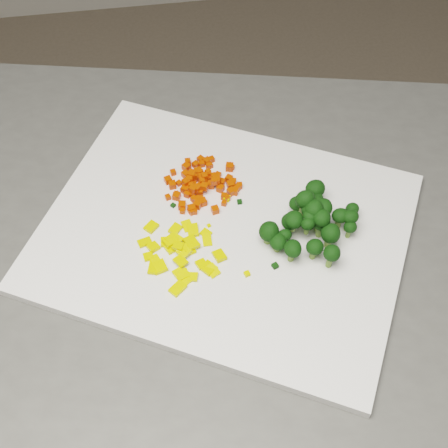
{
  "coord_description": "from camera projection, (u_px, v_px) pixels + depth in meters",
  "views": [
    {
      "loc": [
        -0.38,
        -0.34,
        1.55
      ],
      "look_at": [
        -0.31,
        0.13,
        0.92
      ],
      "focal_mm": 50.0,
      "sensor_mm": 36.0,
      "label": 1
    }
  ],
  "objects": [
    {
      "name": "broccoli_floret_6",
      "position": [
        277.0,
        244.0,
        0.76
      ],
      "size": [
        0.03,
        0.03,
        0.03
      ],
      "primitive_type": null,
      "color": "black",
      "rests_on": "broccoli_pile"
    },
    {
      "name": "broccoli_floret_5",
      "position": [
        313.0,
        208.0,
        0.79
      ],
      "size": [
        0.04,
        0.04,
        0.04
      ],
      "primitive_type": null,
      "color": "black",
      "rests_on": "broccoli_pile"
    },
    {
      "name": "broccoli_floret_21",
      "position": [
        292.0,
        252.0,
        0.75
      ],
      "size": [
        0.03,
        0.03,
        0.03
      ],
      "primitive_type": null,
      "color": "black",
      "rests_on": "broccoli_pile"
    },
    {
      "name": "carrot_cube_45",
      "position": [
        213.0,
        177.0,
        0.83
      ],
      "size": [
        0.01,
        0.01,
        0.01
      ],
      "primitive_type": "cube",
      "rotation": [
        0.0,
        0.0,
        1.62
      ],
      "color": "#C12702",
      "rests_on": "carrot_pile"
    },
    {
      "name": "carrot_cube_54",
      "position": [
        186.0,
        167.0,
        0.85
      ],
      "size": [
        0.01,
        0.01,
        0.01
      ],
      "primitive_type": "cube",
      "rotation": [
        0.0,
        0.0,
        0.65
      ],
      "color": "#C12702",
      "rests_on": "carrot_pile"
    },
    {
      "name": "broccoli_floret_26",
      "position": [
        320.0,
        222.0,
        0.76
      ],
      "size": [
        0.03,
        0.03,
        0.03
      ],
      "primitive_type": null,
      "color": "black",
      "rests_on": "broccoli_pile"
    },
    {
      "name": "broccoli_floret_24",
      "position": [
        312.0,
        213.0,
        0.77
      ],
      "size": [
        0.03,
        0.03,
        0.04
      ],
      "primitive_type": null,
      "color": "black",
      "rests_on": "broccoli_pile"
    },
    {
      "name": "pepper_chunk_20",
      "position": [
        151.0,
        227.0,
        0.79
      ],
      "size": [
        0.02,
        0.02,
        0.01
      ],
      "primitive_type": "cube",
      "rotation": [
        -0.02,
        0.06,
        2.34
      ],
      "color": "yellow",
      "rests_on": "pepper_pile"
    },
    {
      "name": "carrot_cube_43",
      "position": [
        172.0,
        185.0,
        0.83
      ],
      "size": [
        0.01,
        0.01,
        0.01
      ],
      "primitive_type": "cube",
      "rotation": [
        0.0,
        0.0,
        1.65
      ],
      "color": "#C12702",
      "rests_on": "carrot_pile"
    },
    {
      "name": "pepper_chunk_28",
      "position": [
        213.0,
        271.0,
        0.75
      ],
      "size": [
        0.02,
        0.02,
        0.01
      ],
      "primitive_type": "cube",
      "rotation": [
        0.1,
        -0.11,
        0.48
      ],
      "color": "yellow",
      "rests_on": "pepper_pile"
    },
    {
      "name": "carrot_cube_42",
      "position": [
        190.0,
        211.0,
        0.81
      ],
      "size": [
        0.01,
        0.01,
        0.01
      ],
      "primitive_type": "cube",
      "rotation": [
        0.0,
        0.0,
        0.34
      ],
      "color": "#C12702",
      "rests_on": "carrot_pile"
    },
    {
      "name": "broccoli_floret_10",
      "position": [
        323.0,
        209.0,
        0.78
      ],
      "size": [
        0.03,
        0.03,
        0.03
      ],
      "primitive_type": null,
      "color": "black",
      "rests_on": "broccoli_pile"
    },
    {
      "name": "carrot_cube_50",
      "position": [
        194.0,
        199.0,
        0.82
      ],
      "size": [
        0.01,
        0.01,
        0.01
      ],
      "primitive_type": "cube",
      "rotation": [
        0.0,
        0.0,
        0.74
      ],
      "color": "#C12702",
      "rests_on": "carrot_pile"
    },
    {
      "name": "broccoli_floret_16",
      "position": [
        349.0,
        230.0,
        0.77
      ],
      "size": [
        0.02,
        0.02,
        0.03
      ],
      "primitive_type": null,
      "color": "black",
      "rests_on": "broccoli_pile"
    },
    {
      "name": "carrot_cube_60",
      "position": [
        220.0,
        188.0,
        0.83
      ],
      "size": [
        0.01,
        0.01,
        0.01
      ],
      "primitive_type": "cube",
      "rotation": [
        0.0,
        0.0,
        0.96
      ],
      "color": "#C12702",
      "rests_on": "carrot_pile"
    },
    {
      "name": "carrot_cube_20",
      "position": [
        173.0,
        172.0,
        0.85
      ],
      "size": [
        0.01,
        0.01,
        0.01
      ],
      "primitive_type": "cube",
      "rotation": [
        0.0,
        0.0,
        1.79
      ],
      "color": "#C12702",
      "rests_on": "carrot_pile"
    },
    {
      "name": "pepper_chunk_26",
      "position": [
        175.0,
        229.0,
        0.79
      ],
      "size": [
        0.02,
        0.02,
        0.01
      ],
      "primitive_type": "cube",
      "rotation": [
        0.03,
        -0.11,
        2.45
      ],
      "color": "yellow",
      "rests_on": "pepper_pile"
    },
    {
      "name": "carrot_cube_16",
      "position": [
        191.0,
        185.0,
        0.82
      ],
      "size": [
        0.01,
        0.01,
        0.01
      ],
      "primitive_type": "cube",
      "rotation": [
        0.0,
        0.0,
        1.42
      ],
      "color": "#C12702",
      "rests_on": "carrot_pile"
    },
    {
      "name": "pepper_chunk_9",
      "position": [
        182.0,
        275.0,
        0.75
      ],
      "size": [
        0.02,
        0.02,
        0.0
      ],
      "primitive_type": "cube",
      "rotation": [
        0.01,
        -0.01,
        1.85
      ],
      "color": "yellow",
      "rests_on": "pepper_pile"
    },
    {
      "name": "carrot_cube_79",
      "position": [
        199.0,
        192.0,
        0.82
      ],
      "size": [
        0.01,
        0.01,
        0.01
      ],
      "primitive_type": "cube",
      "rotation": [
        0.0,
        0.0,
        1.39
      ],
      "color": "#C12702",
      "rests_on": "carrot_pile"
    },
    {
      "name": "pepper_chunk_16",
      "position": [
        206.0,
        233.0,
        0.79
      ],
      "size": [
        0.02,
        0.02,
        0.01
      ],
      "primitive_type": "cube",
      "rotation": [
        0.02,
        -0.1,
        2.38
      ],
      "color": "yellow",
      "rests_on": "pepper_pile"
    },
    {
      "name": "counter_block",
      "position": [
        248.0,
        374.0,
        1.16
      ],
      "size": [
        1.0,
        0.79,
        0.9
      ],
      "primitive_type": "cube",
      "rotation": [
        0.0,
        0.0,
        -0.22
      ],
      "color": "#494947",
      "rests_on": "ground"
    },
    {
      "name": "stray_bit_5",
      "position": [
        179.0,
        183.0,
        0.84
      ],
      "size": [
        0.01,
        0.01,
        0.0
      ],
      "primitive_type": "cube",
      "rotation": [
        0.0,
        0.0,
        2.16
      ],
      "color": "#C12702",
      "rests_on": "cutting_board"
    },
    {
      "name": "carrot_cube_80",
      "position": [
        177.0,
        196.0,
        0.82
      ],
      "size": [
        0.01,
        0.01,
        0.01
      ],
      "primitive_type": "cube",
      "rotation": [
        0.0,
        0.0,
        1.14
      ],
      "color": "#C12702",
      "rests_on": "carrot_pile"
    },
    {
      "name": "carrot_cube_1",
      "position": [
        168.0,
        180.0,
        0.84
      ],
      "size": [
        0.01,
        0.01,
        0.01
      ],
      "primitive_type": "cube",
      "rotation": [
        0.0,
        0.0,
        0.31
      ],
      "color": "#C12702",
      "rests_on": "carrot_pile"
    },
    {
      "name": "carrot_cube_56",
      "position": [
        237.0,
        188.0,
        0.83
      ],
      "size": [
        0.01,
        0.01,
        0.01
      ],
      "primitive_type": "cube",
      "rotation": [
        0.0,
        0.0,
        2.36
      ],
      "color": "#C12702",
      "rests_on": "carrot_pile"
    },
    {
      "name": "stray_bit_4",
      "position": [
        247.0,
        274.0,
        0.75
      ],
      "size": [
        0.01,
        0.01,
        0.0
      ],
      "primitive_type": "cube",
      "rotation": [
        0.0,
        0.0,
        0.27
      ],
      "color": "yellow",
      "rests_on": "cutting_board"
    },
    {
      "name": "carrot_cube_44",
      "position": [
        192.0,
        209.0,
        0.81
      ],
      "size": [
        0.01,
        0.01,
        0.01
      ],
      "primitive_type": "cube",
      "rotation": [
        0.0,
        0.0,
        1.79
      ],
      "color": "#C12702",
      "rests_on": "carrot_pile"
    },
    {
      "name": "carrot_cube_10",
      "position": [
        182.0,
        205.0,
        0.81
      ],
      "size": [
        0.01,
        0.01,
        0.01
      ],
      "primitive_type": "cube",
      "rotation": [
        0.0,
        0.0,
        2.96
      ],
      "color": "#C12702",
      "rests_on": "carrot_pile"
    },
    {
      "name": "carrot_cube_3",
      "position": [
        218.0,
        175.0,
        0.84
      ],
      "size": [
        0.01,
        0.01,
        0.01
      ],
      "primitive_type": "cube",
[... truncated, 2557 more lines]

